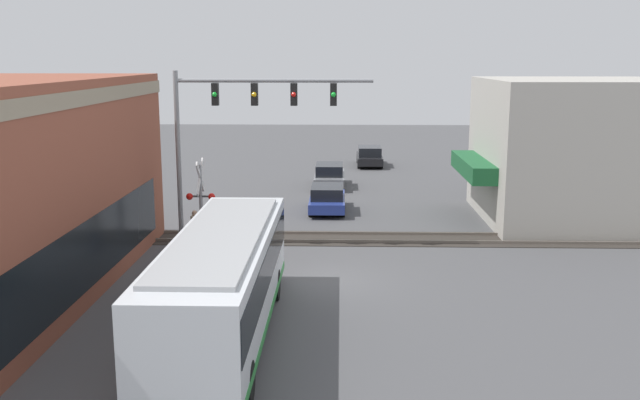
# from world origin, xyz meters

# --- Properties ---
(ground_plane) EXTENTS (120.00, 120.00, 0.00)m
(ground_plane) POSITION_xyz_m (0.00, 0.00, 0.00)
(ground_plane) COLOR #4C4C4F
(shop_building) EXTENTS (9.08, 9.91, 6.83)m
(shop_building) POSITION_xyz_m (10.19, -11.82, 3.40)
(shop_building) COLOR #B2ADA3
(shop_building) RESTS_ON ground
(city_bus) EXTENTS (11.16, 2.59, 3.10)m
(city_bus) POSITION_xyz_m (-5.40, 2.80, 1.71)
(city_bus) COLOR silver
(city_bus) RESTS_ON ground
(traffic_signal_gantry) EXTENTS (0.42, 8.09, 7.31)m
(traffic_signal_gantry) POSITION_xyz_m (4.61, 3.64, 5.53)
(traffic_signal_gantry) COLOR gray
(traffic_signal_gantry) RESTS_ON ground
(crossing_signal) EXTENTS (1.41, 1.18, 3.81)m
(crossing_signal) POSITION_xyz_m (3.81, 5.19, 2.30)
(crossing_signal) COLOR gray
(crossing_signal) RESTS_ON ground
(rail_track_near) EXTENTS (2.60, 60.00, 0.15)m
(rail_track_near) POSITION_xyz_m (6.00, 0.00, 0.03)
(rail_track_near) COLOR #332D28
(rail_track_near) RESTS_ON ground
(parked_car_blue) EXTENTS (4.34, 1.82, 1.36)m
(parked_car_blue) POSITION_xyz_m (11.68, 0.20, 0.64)
(parked_car_blue) COLOR navy
(parked_car_blue) RESTS_ON ground
(parked_car_grey) EXTENTS (4.50, 1.82, 1.44)m
(parked_car_grey) POSITION_xyz_m (18.81, 0.20, 0.67)
(parked_car_grey) COLOR slate
(parked_car_grey) RESTS_ON ground
(parked_car_black) EXTENTS (4.39, 1.82, 1.44)m
(parked_car_black) POSITION_xyz_m (27.55, -2.60, 0.67)
(parked_car_black) COLOR black
(parked_car_black) RESTS_ON ground
(pedestrian_at_crossing) EXTENTS (0.34, 0.34, 1.74)m
(pedestrian_at_crossing) POSITION_xyz_m (3.70, 5.44, 0.89)
(pedestrian_at_crossing) COLOR #2D3351
(pedestrian_at_crossing) RESTS_ON ground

